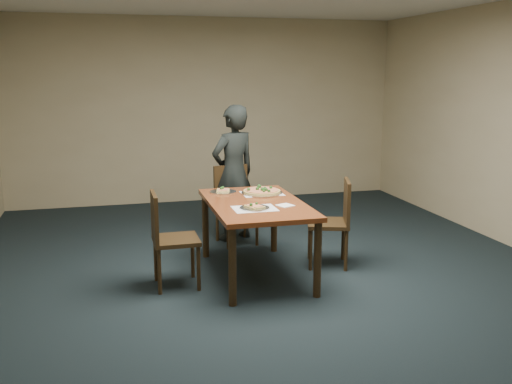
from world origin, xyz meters
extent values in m
plane|color=black|center=(0.00, 0.00, 0.00)|extent=(8.00, 8.00, 0.00)
plane|color=tan|center=(0.00, 4.00, 1.40)|extent=(6.00, 0.00, 6.00)
cube|color=#612A13|center=(-0.11, 0.51, 0.73)|extent=(0.90, 1.50, 0.04)
cylinder|color=black|center=(-0.50, -0.18, 0.35)|extent=(0.07, 0.07, 0.70)
cylinder|color=black|center=(-0.50, 1.20, 0.35)|extent=(0.07, 0.07, 0.70)
cylinder|color=black|center=(0.28, -0.18, 0.35)|extent=(0.07, 0.07, 0.70)
cylinder|color=black|center=(0.28, 1.20, 0.35)|extent=(0.07, 0.07, 0.70)
cube|color=black|center=(-0.06, 1.61, 0.45)|extent=(0.48, 0.48, 0.04)
cylinder|color=black|center=(-0.21, 1.40, 0.21)|extent=(0.04, 0.04, 0.43)
cylinder|color=black|center=(-0.27, 1.76, 0.21)|extent=(0.04, 0.04, 0.43)
cylinder|color=black|center=(0.15, 1.46, 0.21)|extent=(0.04, 0.04, 0.43)
cylinder|color=black|center=(0.09, 1.82, 0.21)|extent=(0.04, 0.04, 0.43)
cube|color=black|center=(-0.09, 1.80, 0.69)|extent=(0.42, 0.10, 0.44)
cube|color=black|center=(-0.92, 0.42, 0.45)|extent=(0.42, 0.42, 0.04)
cylinder|color=black|center=(-0.73, 0.24, 0.21)|extent=(0.04, 0.04, 0.43)
cylinder|color=black|center=(-1.09, 0.24, 0.21)|extent=(0.04, 0.04, 0.43)
cylinder|color=black|center=(-0.74, 0.60, 0.21)|extent=(0.04, 0.04, 0.43)
cylinder|color=black|center=(-1.10, 0.60, 0.21)|extent=(0.04, 0.04, 0.43)
cube|color=black|center=(-1.11, 0.42, 0.69)|extent=(0.04, 0.42, 0.44)
cube|color=black|center=(0.69, 0.61, 0.45)|extent=(0.53, 0.53, 0.04)
cylinder|color=black|center=(0.57, 0.84, 0.21)|extent=(0.04, 0.04, 0.43)
cylinder|color=black|center=(0.91, 0.73, 0.21)|extent=(0.04, 0.04, 0.43)
cylinder|color=black|center=(0.46, 0.50, 0.21)|extent=(0.04, 0.04, 0.43)
cylinder|color=black|center=(0.80, 0.39, 0.21)|extent=(0.04, 0.04, 0.43)
cube|color=black|center=(0.87, 0.55, 0.69)|extent=(0.17, 0.41, 0.44)
imported|color=black|center=(-0.05, 1.80, 0.81)|extent=(0.70, 0.59, 1.62)
cube|color=white|center=(0.05, 0.88, 0.75)|extent=(0.42, 0.32, 0.00)
cube|color=white|center=(-0.20, 0.25, 0.75)|extent=(0.40, 0.30, 0.00)
cylinder|color=silver|center=(0.05, 0.88, 0.76)|extent=(0.43, 0.43, 0.01)
cylinder|color=#B19144|center=(0.05, 0.88, 0.77)|extent=(0.39, 0.39, 0.02)
cylinder|color=#EABF7A|center=(0.05, 0.88, 0.79)|extent=(0.34, 0.34, 0.01)
sphere|color=#173B12|center=(0.15, 0.92, 0.80)|extent=(0.03, 0.03, 0.03)
sphere|color=#173B12|center=(0.04, 0.98, 0.80)|extent=(0.04, 0.04, 0.04)
sphere|color=#173B12|center=(0.05, 0.83, 0.80)|extent=(0.04, 0.04, 0.04)
sphere|color=#173B12|center=(0.07, 0.82, 0.80)|extent=(0.04, 0.04, 0.04)
sphere|color=#173B12|center=(0.04, 0.83, 0.81)|extent=(0.04, 0.04, 0.04)
sphere|color=#173B12|center=(0.04, 0.76, 0.80)|extent=(0.03, 0.03, 0.03)
sphere|color=#173B12|center=(0.08, 0.90, 0.80)|extent=(0.03, 0.03, 0.03)
sphere|color=#173B12|center=(0.00, 0.88, 0.80)|extent=(0.04, 0.04, 0.04)
sphere|color=#173B12|center=(-0.10, 0.87, 0.80)|extent=(0.04, 0.04, 0.04)
sphere|color=#173B12|center=(0.09, 0.75, 0.80)|extent=(0.03, 0.03, 0.03)
cylinder|color=silver|center=(-0.20, 0.25, 0.76)|extent=(0.28, 0.28, 0.01)
cube|color=#B19144|center=(-0.20, 0.25, 0.77)|extent=(0.18, 0.21, 0.02)
cube|color=#EABF7A|center=(-0.20, 0.25, 0.78)|extent=(0.14, 0.17, 0.01)
sphere|color=#173B12|center=(-0.23, 0.24, 0.79)|extent=(0.03, 0.03, 0.03)
sphere|color=#173B12|center=(-0.17, 0.27, 0.79)|extent=(0.03, 0.03, 0.03)
cylinder|color=silver|center=(-0.33, 1.04, 0.76)|extent=(0.28, 0.28, 0.01)
cube|color=#B19144|center=(-0.33, 1.04, 0.77)|extent=(0.17, 0.20, 0.02)
cube|color=#EABF7A|center=(-0.33, 1.04, 0.78)|extent=(0.13, 0.16, 0.01)
sphere|color=#173B12|center=(-0.35, 1.05, 0.79)|extent=(0.03, 0.03, 0.03)
sphere|color=#173B12|center=(-0.33, 1.08, 0.79)|extent=(0.03, 0.03, 0.03)
cube|color=white|center=(0.12, 0.29, 0.75)|extent=(0.18, 0.18, 0.01)
camera|label=1|loc=(-1.48, -4.74, 2.01)|focal=40.00mm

